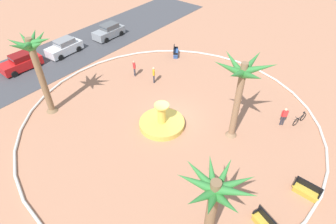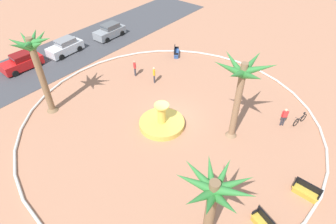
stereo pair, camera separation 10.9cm
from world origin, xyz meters
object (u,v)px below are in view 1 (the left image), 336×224
at_px(bench_west, 306,191).
at_px(person_cyclist_helmet, 284,116).
at_px(palm_tree_mid_plaza, 35,59).
at_px(fountain, 162,123).
at_px(bench_north, 175,53).
at_px(palm_tree_by_curb, 241,82).
at_px(bicycle_red_frame, 300,119).
at_px(bench_east, 265,224).
at_px(parked_car_leftmost, 21,63).
at_px(parked_car_second, 64,47).
at_px(palm_tree_near_fountain, 214,195).
at_px(person_cyclist_photo, 154,74).
at_px(person_pedestrian_stroll, 134,67).
at_px(parked_car_third, 109,31).

bearing_deg(bench_west, person_cyclist_helmet, 33.68).
bearing_deg(bench_west, palm_tree_mid_plaza, 104.18).
bearing_deg(fountain, person_cyclist_helmet, -50.90).
relative_size(bench_north, person_cyclist_helmet, 0.95).
xyz_separation_m(palm_tree_by_curb, bicycle_red_frame, (4.68, -3.62, -4.50)).
xyz_separation_m(fountain, bench_east, (-3.07, -10.00, 0.04)).
bearing_deg(person_cyclist_helmet, parked_car_leftmost, 108.82).
height_order(fountain, bench_west, fountain).
xyz_separation_m(bench_west, parked_car_second, (2.00, 27.35, 0.43)).
bearing_deg(bench_west, palm_tree_by_curb, 73.23).
bearing_deg(palm_tree_near_fountain, palm_tree_mid_plaza, 86.60).
xyz_separation_m(bench_west, person_cyclist_photo, (3.76, 15.68, 0.59)).
relative_size(palm_tree_near_fountain, person_cyclist_photo, 2.94).
distance_m(person_pedestrian_stroll, parked_car_leftmost, 11.82).
relative_size(bench_east, bench_west, 1.03).
bearing_deg(palm_tree_near_fountain, parked_car_leftmost, 82.82).
xyz_separation_m(palm_tree_mid_plaza, person_cyclist_photo, (8.72, -3.96, -4.06)).
bearing_deg(bench_east, parked_car_leftmost, 88.19).
bearing_deg(palm_tree_near_fountain, parked_car_third, 59.00).
xyz_separation_m(fountain, bench_west, (0.61, -11.11, 0.04)).
relative_size(bench_west, parked_car_third, 0.40).
distance_m(bench_east, parked_car_third, 28.07).
bearing_deg(bench_north, parked_car_third, 98.16).
xyz_separation_m(bench_north, parked_car_leftmost, (-12.18, 10.66, 0.43)).
bearing_deg(person_cyclist_photo, parked_car_second, 98.57).
height_order(palm_tree_near_fountain, bench_west, palm_tree_near_fountain).
bearing_deg(palm_tree_by_curb, palm_tree_near_fountain, -160.33).
height_order(palm_tree_by_curb, parked_car_second, palm_tree_by_curb).
relative_size(bench_east, bicycle_red_frame, 1.00).
xyz_separation_m(palm_tree_mid_plaza, parked_car_third, (12.97, 6.99, -4.21)).
relative_size(fountain, bicycle_red_frame, 2.16).
bearing_deg(parked_car_second, parked_car_leftmost, 172.76).
distance_m(palm_tree_mid_plaza, bench_west, 20.79).
xyz_separation_m(person_cyclist_helmet, parked_car_leftmost, (-8.29, 24.33, -0.16)).
distance_m(person_cyclist_photo, parked_car_second, 11.80).
distance_m(bicycle_red_frame, person_cyclist_helmet, 1.60).
relative_size(bench_west, bicycle_red_frame, 0.97).
bearing_deg(palm_tree_near_fountain, bench_north, 42.22).
relative_size(parked_car_leftmost, parked_car_second, 1.00).
bearing_deg(parked_car_third, parked_car_second, 173.17).
distance_m(bench_north, person_pedestrian_stroll, 5.93).
xyz_separation_m(person_cyclist_helmet, person_pedestrian_stroll, (-1.97, 14.34, 0.00)).
bearing_deg(parked_car_second, palm_tree_mid_plaza, -132.09).
bearing_deg(bench_west, bench_east, 163.23).
bearing_deg(fountain, palm_tree_by_curb, -62.87).
height_order(fountain, palm_tree_by_curb, palm_tree_by_curb).
height_order(parked_car_leftmost, parked_car_third, same).
distance_m(palm_tree_mid_plaza, bench_east, 19.15).
bearing_deg(person_pedestrian_stroll, bench_west, -100.96).
xyz_separation_m(person_cyclist_helmet, parked_car_second, (-3.46, 23.71, -0.16)).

